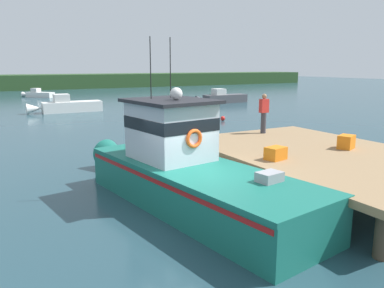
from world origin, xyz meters
The scene contains 14 objects.
ground_plane centered at (0.00, 0.00, 0.00)m, with size 200.00×200.00×0.00m, color #23424C.
dock centered at (4.80, 0.00, 1.07)m, with size 6.00×9.00×1.20m.
main_fishing_boat centered at (0.12, 0.87, 1.01)m, with size 3.68×9.96×4.80m.
crate_single_far centered at (5.87, -0.05, 1.43)m, with size 0.60×0.44×0.46m, color orange.
crate_stack_near_edge centered at (2.74, -0.08, 1.39)m, with size 0.60×0.44×0.38m, color orange.
deckhand_by_the_boat centered at (5.37, 3.72, 2.06)m, with size 0.36×0.22×1.63m.
moored_boat_outer_mooring centered at (1.79, 43.47, 0.39)m, with size 3.72×3.84×1.13m.
moored_boat_near_channel centered at (18.06, 26.08, 0.52)m, with size 5.99×1.61×1.52m.
moored_boat_off_the_point centered at (1.75, 25.51, 0.54)m, with size 6.17×1.66×1.56m.
mooring_buoy_spare_mooring centered at (10.61, 14.64, 0.17)m, with size 0.33×0.33×0.33m, color red.
mooring_buoy_inshore centered at (3.19, 12.61, 0.22)m, with size 0.43×0.43×0.43m, color silver.
mooring_buoy_outer centered at (6.58, 18.56, 0.17)m, with size 0.34×0.34×0.34m, color red.
mooring_buoy_channel_marker centered at (11.49, 22.18, 0.20)m, with size 0.40×0.40×0.40m, color silver.
far_shoreline centered at (0.00, 62.00, 1.20)m, with size 120.00×8.00×2.40m, color #284723.
Camera 1 is at (-4.90, -8.69, 3.98)m, focal length 36.05 mm.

